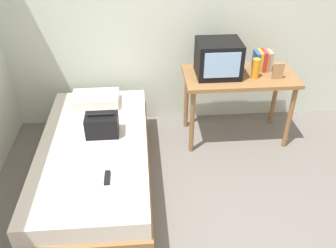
# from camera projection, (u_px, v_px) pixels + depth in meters

# --- Properties ---
(ground_plane) EXTENTS (8.00, 8.00, 0.00)m
(ground_plane) POSITION_uv_depth(u_px,v_px,m) (209.00, 246.00, 2.89)
(ground_plane) COLOR slate
(wall_back) EXTENTS (5.20, 0.10, 2.60)m
(wall_back) POSITION_uv_depth(u_px,v_px,m) (184.00, 11.00, 3.83)
(wall_back) COLOR silver
(wall_back) RESTS_ON ground
(bed) EXTENTS (1.00, 2.00, 0.48)m
(bed) POSITION_uv_depth(u_px,v_px,m) (96.00, 164.00, 3.38)
(bed) COLOR olive
(bed) RESTS_ON ground
(desk) EXTENTS (1.16, 0.60, 0.78)m
(desk) POSITION_uv_depth(u_px,v_px,m) (239.00, 83.00, 3.80)
(desk) COLOR olive
(desk) RESTS_ON ground
(tv) EXTENTS (0.44, 0.39, 0.36)m
(tv) POSITION_uv_depth(u_px,v_px,m) (218.00, 58.00, 3.64)
(tv) COLOR black
(tv) RESTS_ON desk
(water_bottle) EXTENTS (0.08, 0.08, 0.20)m
(water_bottle) POSITION_uv_depth(u_px,v_px,m) (256.00, 68.00, 3.63)
(water_bottle) COLOR orange
(water_bottle) RESTS_ON desk
(book_row) EXTENTS (0.18, 0.17, 0.21)m
(book_row) POSITION_uv_depth(u_px,v_px,m) (262.00, 61.00, 3.79)
(book_row) COLOR #2D5699
(book_row) RESTS_ON desk
(picture_frame) EXTENTS (0.11, 0.02, 0.17)m
(picture_frame) POSITION_uv_depth(u_px,v_px,m) (278.00, 71.00, 3.62)
(picture_frame) COLOR #9E754C
(picture_frame) RESTS_ON desk
(pillow) EXTENTS (0.48, 0.30, 0.12)m
(pillow) POSITION_uv_depth(u_px,v_px,m) (96.00, 99.00, 3.79)
(pillow) COLOR silver
(pillow) RESTS_ON bed
(handbag) EXTENTS (0.30, 0.20, 0.22)m
(handbag) POSITION_uv_depth(u_px,v_px,m) (102.00, 125.00, 3.31)
(handbag) COLOR black
(handbag) RESTS_ON bed
(magazine) EXTENTS (0.21, 0.29, 0.01)m
(magazine) POSITION_uv_depth(u_px,v_px,m) (72.00, 172.00, 2.92)
(magazine) COLOR white
(magazine) RESTS_ON bed
(remote_dark) EXTENTS (0.04, 0.16, 0.02)m
(remote_dark) POSITION_uv_depth(u_px,v_px,m) (107.00, 178.00, 2.85)
(remote_dark) COLOR black
(remote_dark) RESTS_ON bed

